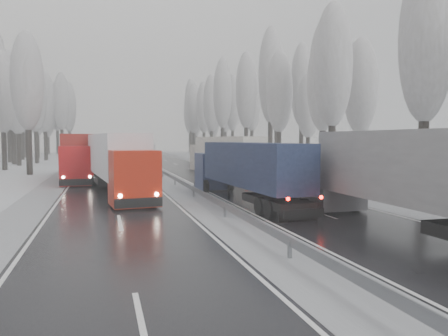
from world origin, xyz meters
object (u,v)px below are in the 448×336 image
truck_red_red (80,153)px  truck_grey_tarp (416,174)px  box_truck_distant (146,151)px  truck_cream_box (224,153)px  truck_blue_box (244,167)px  truck_red_white (117,159)px

truck_red_red → truck_grey_tarp: bearing=-65.1°
box_truck_distant → truck_red_red: (-10.94, -46.89, 1.09)m
truck_cream_box → truck_blue_box: bearing=-109.2°
box_truck_distant → truck_red_white: bearing=-101.7°
truck_red_white → truck_red_red: truck_red_red is taller
box_truck_distant → truck_red_red: truck_red_red is taller
truck_blue_box → truck_red_white: 9.89m
box_truck_distant → truck_red_red: size_ratio=0.47×
truck_blue_box → truck_red_white: truck_red_white is taller
truck_red_white → truck_blue_box: bearing=-45.3°
truck_grey_tarp → truck_cream_box: bearing=88.9°
truck_red_red → truck_blue_box: bearing=-61.3°
box_truck_distant → truck_red_white: (-7.76, -59.92, 1.04)m
truck_blue_box → truck_cream_box: (4.36, 20.68, 0.28)m
truck_cream_box → truck_red_white: truck_red_white is taller
truck_blue_box → truck_cream_box: truck_cream_box is taller
truck_grey_tarp → truck_red_white: 20.82m
truck_grey_tarp → box_truck_distant: bearing=92.7°
box_truck_distant → truck_red_red: 48.16m
truck_red_white → truck_red_red: 13.41m
truck_grey_tarp → truck_red_red: (-14.65, 30.41, 0.05)m
truck_cream_box → truck_red_red: (-15.25, -1.46, 0.11)m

